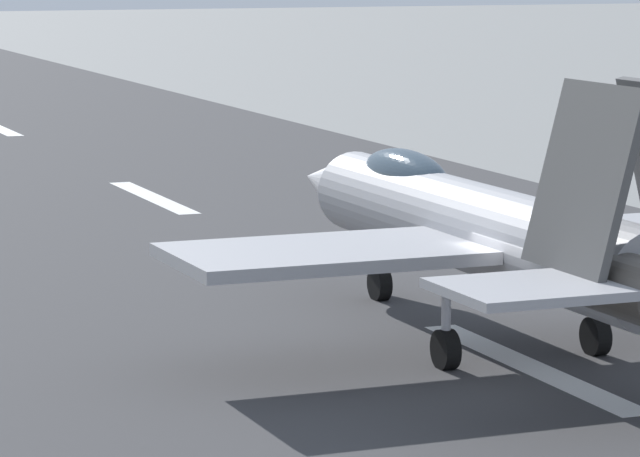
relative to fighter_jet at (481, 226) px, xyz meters
name	(u,v)px	position (x,y,z in m)	size (l,w,h in m)	color
ground_plane	(540,372)	(-2.60, 0.03, -2.37)	(400.00, 400.00, 0.00)	gray
runway_strip	(540,372)	(-2.62, 0.03, -2.36)	(240.00, 26.00, 0.02)	#39393B
fighter_jet	(481,226)	(0.00, 0.00, 0.00)	(17.11, 13.17, 5.57)	#A4A4A9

